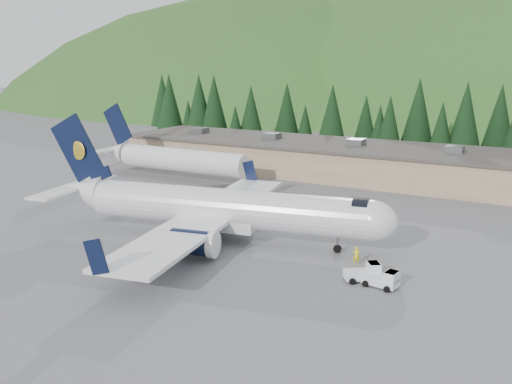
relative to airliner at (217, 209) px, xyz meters
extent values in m
plane|color=slate|center=(1.10, 0.22, -3.38)|extent=(600.00, 600.00, 0.00)
cylinder|color=white|center=(1.10, 0.22, 0.17)|extent=(29.41, 9.49, 3.92)
ellipsoid|color=white|center=(15.42, 3.04, 0.17)|extent=(5.76, 4.83, 3.92)
cylinder|color=black|center=(14.40, 2.84, 0.64)|extent=(2.06, 3.45, 3.23)
cone|color=white|center=(-16.30, -3.21, 0.59)|extent=(6.90, 5.06, 3.92)
cube|color=white|center=(0.07, 0.01, -1.48)|extent=(8.83, 4.89, 1.04)
cube|color=white|center=(-0.95, -0.19, -0.87)|extent=(12.48, 35.90, 0.37)
cube|color=black|center=(-5.91, 16.91, 0.48)|extent=(2.10, 0.56, 3.00)
cube|color=black|center=(0.94, -17.89, 0.48)|extent=(2.10, 0.56, 3.00)
cylinder|color=black|center=(-1.10, 5.95, -1.76)|extent=(4.76, 3.20, 2.40)
cylinder|color=white|center=(0.85, 6.33, -1.76)|extent=(1.11, 2.62, 2.54)
cube|color=white|center=(-1.10, 5.95, -1.19)|extent=(2.30, 0.70, 0.94)
cylinder|color=black|center=(1.24, -5.92, -1.76)|extent=(4.76, 3.20, 2.40)
cylinder|color=white|center=(3.19, -5.54, -1.76)|extent=(1.11, 2.62, 2.54)
cube|color=white|center=(1.24, -5.92, -1.19)|extent=(2.30, 0.70, 0.94)
cube|color=black|center=(-16.10, -3.17, 5.47)|extent=(6.39, 1.55, 7.66)
ellipsoid|color=gold|center=(-15.93, -2.92, 5.26)|extent=(2.06, 0.58, 2.07)
ellipsoid|color=gold|center=(-15.85, -3.33, 5.26)|extent=(2.06, 0.58, 2.07)
cube|color=black|center=(-13.44, -2.65, 2.76)|extent=(2.87, 0.81, 2.07)
cube|color=white|center=(-16.81, -3.31, 1.11)|extent=(5.18, 13.32, 0.23)
cylinder|color=slate|center=(12.35, 2.43, -2.44)|extent=(0.24, 0.24, 1.88)
cylinder|color=black|center=(12.35, 2.43, -2.98)|extent=(0.83, 0.44, 0.79)
cylinder|color=slate|center=(-2.52, 2.37, -2.33)|extent=(0.29, 0.29, 2.09)
cylinder|color=black|center=(-2.11, 2.45, -2.80)|extent=(1.20, 0.58, 1.15)
cylinder|color=black|center=(-2.93, 2.29, -2.80)|extent=(1.20, 0.58, 1.15)
cylinder|color=slate|center=(-1.43, -3.15, -2.33)|extent=(0.29, 0.29, 2.09)
cylinder|color=black|center=(-1.02, -3.07, -2.80)|extent=(1.20, 0.58, 1.15)
cylinder|color=black|center=(-1.84, -3.23, -2.80)|extent=(1.20, 0.58, 1.15)
cylinder|color=white|center=(-20.90, 22.22, -0.18)|extent=(22.00, 3.60, 3.60)
cone|color=white|center=(-34.90, 22.22, 0.02)|extent=(5.00, 3.60, 3.60)
cube|color=black|center=(-33.90, 22.22, 4.62)|extent=(5.82, 0.28, 6.89)
cube|color=white|center=(-34.90, 22.22, 0.62)|extent=(2.40, 11.00, 0.20)
cube|color=white|center=(16.83, -3.28, -2.83)|extent=(3.30, 2.90, 0.69)
cube|color=white|center=(17.66, -2.73, -2.23)|extent=(1.60, 1.71, 0.89)
cube|color=black|center=(17.66, -2.73, -1.84)|extent=(1.46, 1.57, 0.10)
cylinder|color=black|center=(17.21, -2.07, -3.10)|extent=(0.58, 0.49, 0.56)
cylinder|color=black|center=(18.10, -3.39, -3.10)|extent=(0.58, 0.49, 0.56)
cylinder|color=black|center=(15.57, -3.18, -3.10)|extent=(0.58, 0.49, 0.56)
cylinder|color=black|center=(16.45, -4.50, -3.10)|extent=(0.58, 0.49, 0.56)
cube|color=white|center=(18.61, -3.79, -2.85)|extent=(3.06, 1.85, 0.67)
cube|color=white|center=(19.56, -3.93, -2.27)|extent=(1.15, 1.47, 0.86)
cube|color=black|center=(19.56, -3.93, -1.89)|extent=(1.04, 1.36, 0.10)
cylinder|color=black|center=(19.68, -3.18, -3.11)|extent=(0.56, 0.29, 0.54)
cylinder|color=black|center=(19.45, -4.69, -3.11)|extent=(0.56, 0.29, 0.54)
cylinder|color=black|center=(17.78, -2.89, -3.11)|extent=(0.56, 0.29, 0.54)
cylinder|color=black|center=(17.55, -4.41, -3.11)|extent=(0.56, 0.29, 0.54)
cube|color=#967B61|center=(-3.90, 38.22, -0.98)|extent=(70.00, 16.00, 4.80)
cube|color=#47423D|center=(-3.90, 38.22, 1.57)|extent=(71.00, 17.00, 0.40)
cube|color=slate|center=(-28.90, 38.22, 2.22)|extent=(2.50, 2.50, 1.00)
cube|color=slate|center=(-13.90, 38.22, 2.22)|extent=(2.50, 2.50, 1.00)
cube|color=slate|center=(1.10, 38.22, 2.22)|extent=(2.50, 2.50, 1.00)
cube|color=slate|center=(16.10, 38.22, 2.22)|extent=(2.50, 2.50, 1.00)
imported|color=yellow|center=(15.04, 0.30, -2.54)|extent=(0.69, 0.54, 1.68)
cone|color=black|center=(-59.22, 65.41, 5.08)|extent=(6.20, 6.20, 12.68)
cone|color=black|center=(-54.64, 62.08, 3.45)|extent=(5.01, 5.01, 10.25)
cone|color=black|center=(-50.05, 56.47, 5.32)|extent=(6.37, 6.37, 13.04)
cone|color=black|center=(-45.24, 56.97, 2.05)|extent=(3.98, 3.98, 8.14)
cone|color=black|center=(-41.52, 56.03, 5.37)|extent=(6.41, 6.41, 13.12)
cone|color=black|center=(-37.82, 56.34, 5.28)|extent=(6.35, 6.35, 12.99)
cone|color=black|center=(-31.96, 55.51, 1.74)|extent=(3.75, 3.75, 7.67)
cone|color=black|center=(-29.54, 57.94, 4.10)|extent=(5.48, 5.48, 11.22)
cone|color=black|center=(-24.18, 64.22, 4.32)|extent=(5.65, 5.65, 11.55)
cone|color=black|center=(-19.42, 63.50, 1.79)|extent=(3.79, 3.79, 7.76)
cone|color=black|center=(-14.81, 66.01, 2.72)|extent=(4.47, 4.47, 9.15)
cone|color=black|center=(-11.41, 58.79, 4.44)|extent=(5.73, 5.73, 11.72)
cone|color=black|center=(-7.35, 67.21, 3.03)|extent=(4.70, 4.70, 9.61)
cone|color=black|center=(-1.87, 59.49, 2.34)|extent=(4.20, 4.20, 8.58)
cone|color=black|center=(0.47, 57.93, 3.41)|extent=(4.97, 4.97, 10.17)
cone|color=black|center=(4.58, 62.48, 5.22)|extent=(6.30, 6.30, 12.89)
cone|color=black|center=(9.97, 58.12, 2.96)|extent=(4.64, 4.64, 9.50)
cone|color=black|center=(13.66, 59.65, 4.96)|extent=(6.11, 6.11, 12.51)
cone|color=black|center=(18.75, 64.75, 4.71)|extent=(5.93, 5.93, 12.12)
ellipsoid|color=#29521B|center=(-88.90, 170.22, -78.38)|extent=(336.00, 240.00, 240.00)
camera|label=1|loc=(31.48, -47.24, 14.99)|focal=40.00mm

